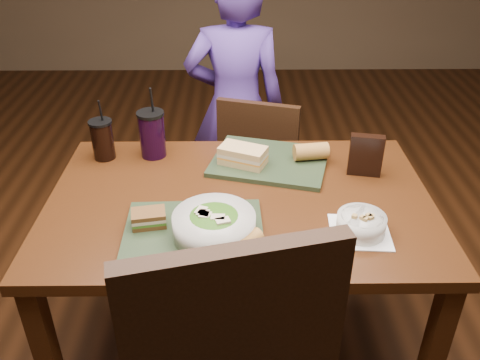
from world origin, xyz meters
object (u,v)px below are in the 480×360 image
at_px(diner, 235,108).
at_px(chair_far, 256,169).
at_px(dining_table, 240,219).
at_px(tray_near, 194,232).
at_px(salad_bowl, 214,224).
at_px(soup_bowl, 361,224).
at_px(baguette_far, 311,151).
at_px(cup_berry, 152,134).
at_px(cup_cola, 103,139).
at_px(sandwich_near, 149,218).
at_px(tray_far, 269,161).
at_px(baguette_near, 244,244).
at_px(sandwich_far, 243,155).
at_px(chip_bag, 366,155).

bearing_deg(diner, chair_far, 111.23).
relative_size(dining_table, tray_near, 3.10).
bearing_deg(salad_bowl, soup_bowl, 3.95).
bearing_deg(baguette_far, tray_near, -132.99).
relative_size(soup_bowl, cup_berry, 0.68).
height_order(tray_near, salad_bowl, salad_bowl).
bearing_deg(dining_table, cup_cola, 150.79).
bearing_deg(sandwich_near, tray_far, 46.20).
bearing_deg(dining_table, chair_far, 82.92).
height_order(tray_far, baguette_near, baguette_near).
bearing_deg(sandwich_far, chair_far, 81.38).
relative_size(sandwich_near, baguette_far, 0.89).
xyz_separation_m(diner, baguette_far, (0.28, -0.69, 0.11)).
distance_m(sandwich_far, cup_cola, 0.54).
relative_size(dining_table, cup_berry, 4.63).
bearing_deg(cup_berry, dining_table, -42.76).
height_order(diner, cup_berry, diner).
bearing_deg(sandwich_far, cup_berry, 163.64).
distance_m(tray_near, tray_far, 0.51).
distance_m(baguette_near, baguette_far, 0.61).
distance_m(diner, soup_bowl, 1.19).
height_order(sandwich_far, baguette_near, sandwich_far).
xyz_separation_m(baguette_near, baguette_far, (0.26, 0.55, 0.00)).
height_order(sandwich_near, cup_cola, cup_cola).
bearing_deg(sandwich_near, sandwich_far, 52.50).
xyz_separation_m(tray_near, sandwich_far, (0.16, 0.41, 0.04)).
xyz_separation_m(tray_far, cup_berry, (-0.45, 0.07, 0.08)).
xyz_separation_m(diner, tray_near, (-0.13, -1.13, 0.07)).
height_order(diner, sandwich_near, diner).
bearing_deg(sandwich_near, tray_near, -11.72).
distance_m(soup_bowl, sandwich_far, 0.54).
height_order(baguette_near, baguette_far, baguette_far).
relative_size(tray_near, tray_far, 1.00).
relative_size(baguette_near, cup_cola, 0.47).
xyz_separation_m(chair_far, soup_bowl, (0.28, -0.88, 0.31)).
relative_size(tray_far, baguette_near, 3.77).
relative_size(diner, cup_berry, 4.88).
xyz_separation_m(tray_near, soup_bowl, (0.51, 0.00, 0.02)).
xyz_separation_m(sandwich_far, cup_berry, (-0.35, 0.10, 0.04)).
bearing_deg(tray_far, cup_berry, 170.87).
relative_size(soup_bowl, chip_bag, 1.24).
bearing_deg(chair_far, tray_far, -86.10).
bearing_deg(chair_far, chip_bag, -54.89).
distance_m(soup_bowl, cup_cola, 1.01).
relative_size(salad_bowl, cup_berry, 0.88).
relative_size(chair_far, cup_berry, 3.03).
height_order(soup_bowl, baguette_far, baguette_far).
bearing_deg(cup_cola, tray_near, -52.75).
relative_size(sandwich_near, cup_cola, 0.47).
distance_m(baguette_near, cup_cola, 0.80).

